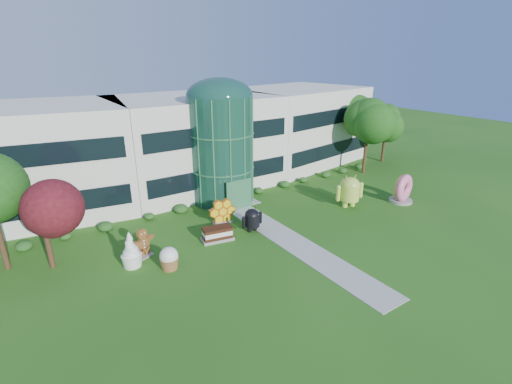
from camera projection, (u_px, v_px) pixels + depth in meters
ground at (303, 249)px, 27.05m from camera, size 140.00×140.00×0.00m
building at (194, 141)px, 39.37m from camera, size 46.00×15.00×9.30m
atrium at (221, 150)px, 34.63m from camera, size 6.00×6.00×9.80m
walkway at (286, 238)px, 28.60m from camera, size 2.40×20.00×0.04m
tree_red at (44, 227)px, 23.69m from camera, size 4.00×4.00×6.00m
trees_backdrop at (217, 155)px, 35.65m from camera, size 52.00×8.00×8.40m
android_green at (350, 189)px, 33.99m from camera, size 3.32×2.60×3.33m
android_black at (252, 218)px, 29.41m from camera, size 1.98×1.35×2.22m
donut at (402, 188)px, 35.12m from camera, size 2.87×1.73×2.80m
gingerbread at (143, 243)px, 25.71m from camera, size 2.49×1.75×2.14m
ice_cream_sandwich at (217, 234)px, 28.17m from camera, size 2.58×1.63×1.07m
honeycomb at (222, 212)px, 30.96m from camera, size 2.49×1.20×1.88m
froyo at (131, 249)px, 24.46m from camera, size 1.70×1.70×2.51m
cupcake at (169, 258)px, 24.32m from camera, size 1.70×1.70×1.57m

